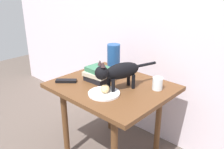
% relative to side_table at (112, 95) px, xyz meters
% --- Properties ---
extents(back_panel, '(4.00, 0.04, 2.20)m').
position_rel_side_table_xyz_m(back_panel, '(0.00, 0.45, 0.58)').
color(back_panel, silver).
rests_on(back_panel, ground).
extents(side_table, '(0.80, 0.67, 0.60)m').
position_rel_side_table_xyz_m(side_table, '(0.00, 0.00, 0.00)').
color(side_table, brown).
rests_on(side_table, ground).
extents(plate, '(0.21, 0.21, 0.01)m').
position_rel_side_table_xyz_m(plate, '(0.06, -0.15, 0.09)').
color(plate, white).
rests_on(plate, side_table).
extents(bread_roll, '(0.10, 0.10, 0.05)m').
position_rel_side_table_xyz_m(bread_roll, '(0.07, -0.14, 0.12)').
color(bread_roll, '#E0BC7A').
rests_on(bread_roll, plate).
extents(cat, '(0.18, 0.46, 0.23)m').
position_rel_side_table_xyz_m(cat, '(0.09, -0.03, 0.21)').
color(cat, black).
rests_on(cat, side_table).
extents(book_stack, '(0.20, 0.16, 0.10)m').
position_rel_side_table_xyz_m(book_stack, '(-0.13, -0.01, 0.13)').
color(book_stack, black).
rests_on(book_stack, side_table).
extents(green_vase, '(0.10, 0.10, 0.23)m').
position_rel_side_table_xyz_m(green_vase, '(-0.17, 0.20, 0.19)').
color(green_vase, navy).
rests_on(green_vase, side_table).
extents(candle_jar, '(0.07, 0.07, 0.08)m').
position_rel_side_table_xyz_m(candle_jar, '(0.28, 0.16, 0.12)').
color(candle_jar, silver).
rests_on(candle_jar, side_table).
extents(tv_remote, '(0.14, 0.13, 0.02)m').
position_rel_side_table_xyz_m(tv_remote, '(-0.28, -0.19, 0.09)').
color(tv_remote, black).
rests_on(tv_remote, side_table).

